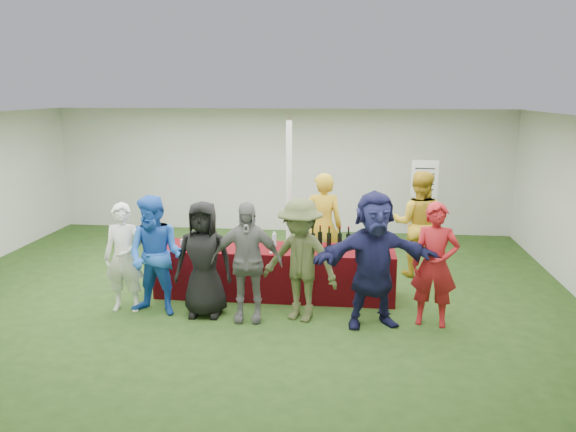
# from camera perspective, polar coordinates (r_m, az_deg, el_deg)

# --- Properties ---
(ground) EXTENTS (60.00, 60.00, 0.00)m
(ground) POSITION_cam_1_polar(r_m,az_deg,el_deg) (8.89, -3.99, -7.65)
(ground) COLOR #284719
(ground) RESTS_ON ground
(tent) EXTENTS (10.00, 10.00, 10.00)m
(tent) POSITION_cam_1_polar(r_m,az_deg,el_deg) (9.61, 0.10, 2.28)
(tent) COLOR white
(tent) RESTS_ON ground
(serving_table) EXTENTS (3.60, 0.80, 0.75)m
(serving_table) POSITION_cam_1_polar(r_m,az_deg,el_deg) (8.61, -1.33, -5.66)
(serving_table) COLOR #5C070B
(serving_table) RESTS_ON ground
(wine_bottles) EXTENTS (0.90, 0.17, 0.32)m
(wine_bottles) POSITION_cam_1_polar(r_m,az_deg,el_deg) (8.54, 3.34, -2.36)
(wine_bottles) COLOR black
(wine_bottles) RESTS_ON serving_table
(wine_glasses) EXTENTS (2.70, 0.13, 0.16)m
(wine_glasses) POSITION_cam_1_polar(r_m,az_deg,el_deg) (8.27, -4.11, -2.93)
(wine_glasses) COLOR silver
(wine_glasses) RESTS_ON serving_table
(water_bottle) EXTENTS (0.07, 0.07, 0.23)m
(water_bottle) POSITION_cam_1_polar(r_m,az_deg,el_deg) (8.55, -1.40, -2.44)
(water_bottle) COLOR silver
(water_bottle) RESTS_ON serving_table
(bar_towel) EXTENTS (0.25, 0.18, 0.03)m
(bar_towel) POSITION_cam_1_polar(r_m,az_deg,el_deg) (8.49, 8.95, -3.34)
(bar_towel) COLOR white
(bar_towel) RESTS_ON serving_table
(dump_bucket) EXTENTS (0.24, 0.24, 0.18)m
(dump_bucket) POSITION_cam_1_polar(r_m,az_deg,el_deg) (8.21, 9.29, -3.36)
(dump_bucket) COLOR slate
(dump_bucket) RESTS_ON serving_table
(wine_list_sign) EXTENTS (0.50, 0.03, 1.80)m
(wine_list_sign) POSITION_cam_1_polar(r_m,az_deg,el_deg) (10.92, 13.66, 2.98)
(wine_list_sign) COLOR slate
(wine_list_sign) RESTS_ON ground
(staff_pourer) EXTENTS (0.67, 0.46, 1.78)m
(staff_pourer) POSITION_cam_1_polar(r_m,az_deg,el_deg) (9.27, 3.55, -1.03)
(staff_pourer) COLOR gold
(staff_pourer) RESTS_ON ground
(staff_back) EXTENTS (0.98, 0.83, 1.79)m
(staff_back) POSITION_cam_1_polar(r_m,az_deg,el_deg) (9.64, 13.10, -0.79)
(staff_back) COLOR gold
(staff_back) RESTS_ON ground
(customer_0) EXTENTS (0.59, 0.40, 1.56)m
(customer_0) POSITION_cam_1_polar(r_m,az_deg,el_deg) (8.25, -16.30, -4.07)
(customer_0) COLOR white
(customer_0) RESTS_ON ground
(customer_1) EXTENTS (0.92, 0.78, 1.69)m
(customer_1) POSITION_cam_1_polar(r_m,az_deg,el_deg) (7.98, -13.32, -3.97)
(customer_1) COLOR blue
(customer_1) RESTS_ON ground
(customer_2) EXTENTS (0.81, 0.54, 1.62)m
(customer_2) POSITION_cam_1_polar(r_m,az_deg,el_deg) (7.82, -8.55, -4.36)
(customer_2) COLOR black
(customer_2) RESTS_ON ground
(customer_3) EXTENTS (0.99, 0.45, 1.65)m
(customer_3) POSITION_cam_1_polar(r_m,az_deg,el_deg) (7.59, -4.23, -4.66)
(customer_3) COLOR slate
(customer_3) RESTS_ON ground
(customer_4) EXTENTS (1.24, 0.97, 1.69)m
(customer_4) POSITION_cam_1_polar(r_m,az_deg,el_deg) (7.57, 1.27, -4.52)
(customer_4) COLOR #4A522B
(customer_4) RESTS_ON ground
(customer_5) EXTENTS (1.77, 0.96, 1.82)m
(customer_5) POSITION_cam_1_polar(r_m,az_deg,el_deg) (7.46, 8.71, -4.41)
(customer_5) COLOR #1A1B47
(customer_5) RESTS_ON ground
(customer_6) EXTENTS (0.67, 0.50, 1.67)m
(customer_6) POSITION_cam_1_polar(r_m,az_deg,el_deg) (7.67, 14.69, -4.82)
(customer_6) COLOR #A8181D
(customer_6) RESTS_ON ground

